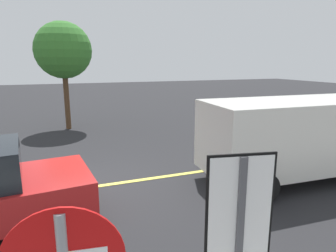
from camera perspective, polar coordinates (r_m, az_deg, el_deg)
ground_plane at (r=8.02m, az=-13.39°, el=-11.33°), size 80.00×80.00×0.00m
lane_marking_centre at (r=8.84m, az=6.48°, el=-8.75°), size 28.00×0.16×0.01m
speed_limit_sign at (r=2.53m, az=13.37°, el=-21.77°), size 0.53×0.12×2.52m
white_van at (r=8.66m, az=24.11°, el=-1.48°), size 5.29×2.46×2.20m
tree_left_verge at (r=14.80m, az=-19.70°, el=13.62°), size 2.61×2.61×5.02m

